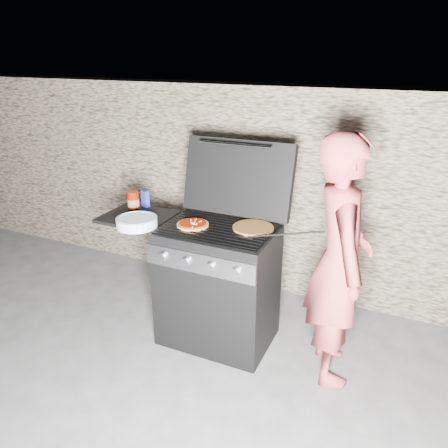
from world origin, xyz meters
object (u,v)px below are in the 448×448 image
at_px(gas_grill, 188,278).
at_px(pizza_topped, 193,224).
at_px(person, 339,262).
at_px(sauce_jar, 133,200).

distance_m(gas_grill, pizza_topped, 0.47).
height_order(pizza_topped, person, person).
relative_size(gas_grill, person, 0.81).
bearing_deg(sauce_jar, gas_grill, -12.18).
distance_m(pizza_topped, sauce_jar, 0.62).
bearing_deg(sauce_jar, pizza_topped, -13.56).
relative_size(pizza_topped, sauce_jar, 1.65).
bearing_deg(gas_grill, person, -0.03).
xyz_separation_m(pizza_topped, sauce_jar, (-0.61, 0.15, 0.05)).
height_order(gas_grill, sauce_jar, sauce_jar).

